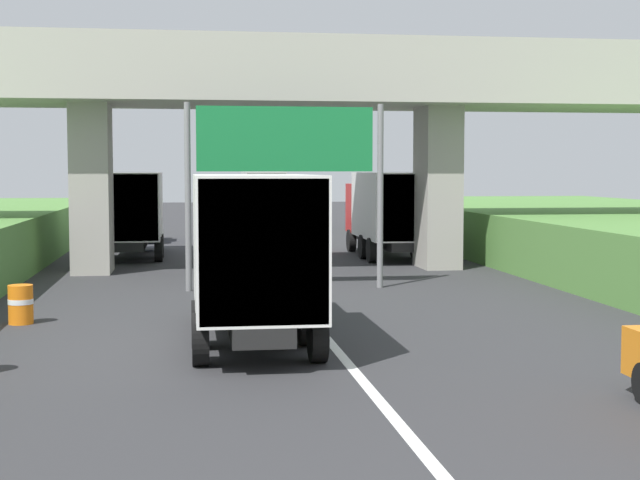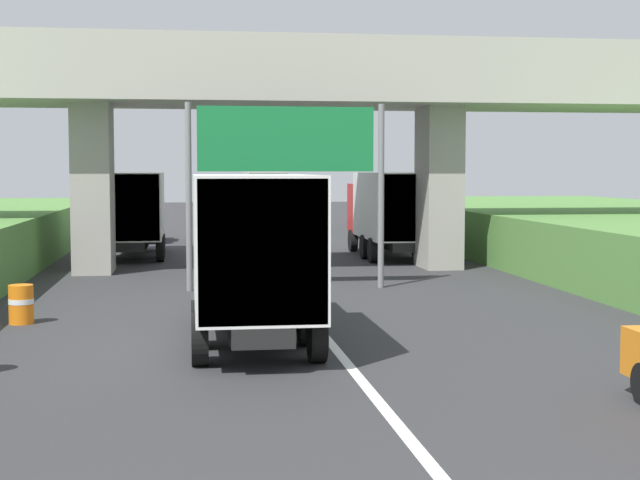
{
  "view_description": "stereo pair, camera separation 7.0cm",
  "coord_description": "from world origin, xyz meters",
  "views": [
    {
      "loc": [
        -2.9,
        -4.8,
        3.53
      ],
      "look_at": [
        0.0,
        15.62,
        2.0
      ],
      "focal_mm": 52.97,
      "sensor_mm": 36.0,
      "label": 1
    },
    {
      "loc": [
        -2.83,
        -4.81,
        3.53
      ],
      "look_at": [
        0.0,
        15.62,
        2.0
      ],
      "focal_mm": 52.97,
      "sensor_mm": 36.0,
      "label": 2
    }
  ],
  "objects": [
    {
      "name": "truck_silver",
      "position": [
        -1.6,
        14.45,
        1.93
      ],
      "size": [
        2.44,
        7.3,
        3.44
      ],
      "color": "black",
      "rests_on": "ground"
    },
    {
      "name": "overhead_highway_sign",
      "position": [
        0.0,
        22.88,
        4.07
      ],
      "size": [
        5.88,
        0.18,
        5.49
      ],
      "color": "slate",
      "rests_on": "ground"
    },
    {
      "name": "overpass_bridge",
      "position": [
        0.0,
        28.4,
        6.06
      ],
      "size": [
        40.0,
        4.8,
        7.99
      ],
      "color": "#ADA89E",
      "rests_on": "ground"
    },
    {
      "name": "lane_centre_stripe",
      "position": [
        0.0,
        22.72,
        0.0
      ],
      "size": [
        0.2,
        85.44,
        0.01
      ],
      "primitive_type": "cube",
      "color": "white",
      "rests_on": "ground"
    },
    {
      "name": "truck_white",
      "position": [
        -5.05,
        34.22,
        1.93
      ],
      "size": [
        2.44,
        7.3,
        3.44
      ],
      "color": "black",
      "rests_on": "ground"
    },
    {
      "name": "construction_barrel_2",
      "position": [
        -6.69,
        17.44,
        0.46
      ],
      "size": [
        0.57,
        0.57,
        0.9
      ],
      "color": "orange",
      "rests_on": "ground"
    },
    {
      "name": "car_blue",
      "position": [
        -5.1,
        42.57,
        0.86
      ],
      "size": [
        1.86,
        4.1,
        1.72
      ],
      "color": "#233D9E",
      "rests_on": "ground"
    },
    {
      "name": "truck_red",
      "position": [
        5.17,
        32.68,
        1.93
      ],
      "size": [
        2.44,
        7.3,
        3.44
      ],
      "color": "black",
      "rests_on": "ground"
    },
    {
      "name": "truck_black",
      "position": [
        1.61,
        51.82,
        1.93
      ],
      "size": [
        2.44,
        7.3,
        3.44
      ],
      "color": "black",
      "rests_on": "ground"
    }
  ]
}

